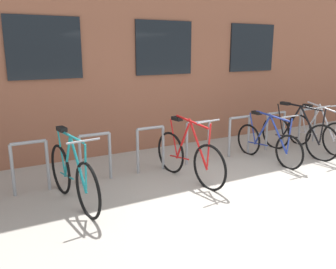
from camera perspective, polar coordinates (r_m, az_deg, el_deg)
The scene contains 8 objects.
ground_plane at distance 5.46m, azimuth 15.84°, elevation -9.78°, with size 42.00×42.00×0.00m, color #9E998E.
storefront_building at distance 10.14m, azimuth -8.44°, elevation 15.04°, with size 28.00×5.59×4.78m.
bike_rack at distance 6.71m, azimuth 4.85°, elevation -0.51°, with size 6.55×0.05×0.81m.
bicycle_silver at distance 8.22m, azimuth 22.77°, elevation 0.37°, with size 0.44×1.70×1.05m.
bicycle_teal at distance 5.12m, azimuth -15.03°, elevation -6.43°, with size 0.44×1.76×1.06m.
bicycle_blue at distance 7.08m, azimuth 15.71°, elevation -1.27°, with size 0.44×1.69×0.98m.
bicycle_black at distance 7.73m, azimuth 20.10°, elevation -0.06°, with size 0.44×1.82×1.08m.
bicycle_red at distance 5.84m, azimuth 3.33°, elevation -3.55°, with size 0.44×1.72×1.10m.
Camera 1 is at (-3.63, -3.49, 2.13)m, focal length 37.97 mm.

